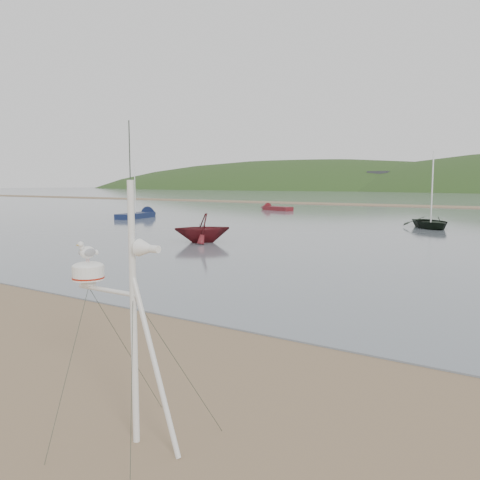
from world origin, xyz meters
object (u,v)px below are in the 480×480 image
Objects in this scene: mast_rig at (130,368)px; sailboat_blue_near at (144,214)px; boat_red at (202,215)px; dinghy_red_far at (271,208)px; boat_dark at (432,199)px.

sailboat_blue_near reaches higher than mast_rig.
dinghy_red_far is at bearing 155.97° from boat_red.
boat_red is 0.48× the size of sailboat_blue_near.
boat_dark is at bearing 6.43° from sailboat_blue_near.
mast_rig is 45.02m from sailboat_blue_near.
boat_dark is 27.80m from dinghy_red_far.
dinghy_red_far is at bearing 118.71° from mast_rig.
sailboat_blue_near is (-26.96, -3.04, -1.93)m from boat_dark.
boat_dark reaches higher than dinghy_red_far.
mast_rig is at bearing -45.50° from sailboat_blue_near.
sailboat_blue_near is at bearing 134.50° from mast_rig.
boat_dark is 0.79× the size of dinghy_red_far.
mast_rig reaches higher than boat_red.
boat_dark is 27.20m from sailboat_blue_near.
dinghy_red_far is at bearing 108.82° from boat_dark.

